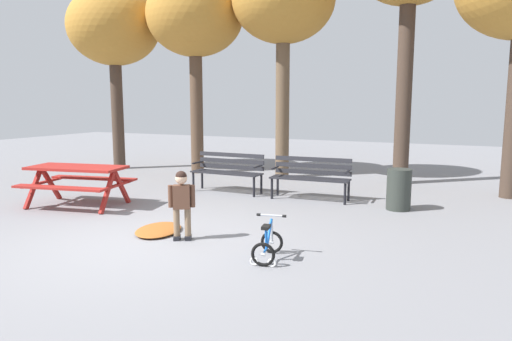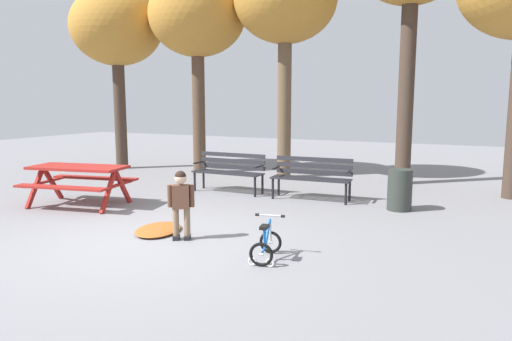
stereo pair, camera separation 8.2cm
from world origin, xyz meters
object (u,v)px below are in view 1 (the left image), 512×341
child_standing (182,200)px  trash_bin (399,189)px  picnic_table (77,175)px  park_bench_far_left (228,169)px  park_bench_left (311,175)px  kids_bicycle (268,244)px

child_standing → trash_bin: child_standing is taller
child_standing → trash_bin: (2.52, 3.29, -0.21)m
picnic_table → park_bench_far_left: size_ratio=1.26×
picnic_table → park_bench_left: bearing=33.1°
picnic_table → trash_bin: (5.57, 2.29, -0.21)m
picnic_table → park_bench_far_left: bearing=52.0°
child_standing → kids_bicycle: (1.46, -0.26, -0.39)m
picnic_table → child_standing: bearing=-18.2°
park_bench_left → child_standing: 3.57m
park_bench_far_left → park_bench_left: size_ratio=0.99×
picnic_table → kids_bicycle: picnic_table is taller
park_bench_left → kids_bicycle: park_bench_left is taller
picnic_table → child_standing: child_standing is taller
child_standing → kids_bicycle: size_ratio=1.66×
trash_bin → kids_bicycle: bearing=-106.6°
picnic_table → park_bench_far_left: park_bench_far_left is taller
park_bench_far_left → child_standing: (1.13, -3.46, 0.08)m
picnic_table → trash_bin: size_ratio=2.68×
trash_bin → child_standing: bearing=-127.5°
park_bench_far_left → kids_bicycle: (2.59, -3.72, -0.31)m
park_bench_left → trash_bin: 1.77m
picnic_table → trash_bin: 6.03m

